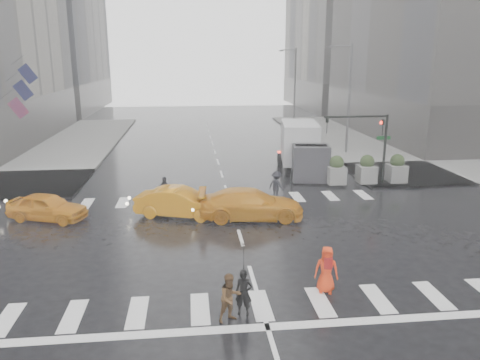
{
  "coord_description": "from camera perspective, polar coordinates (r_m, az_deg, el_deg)",
  "views": [
    {
      "loc": [
        -2.21,
        -19.67,
        7.9
      ],
      "look_at": [
        0.19,
        2.0,
        2.17
      ],
      "focal_mm": 35.0,
      "sensor_mm": 36.0,
      "label": 1
    }
  ],
  "objects": [
    {
      "name": "pedestrian_far_a",
      "position": [
        25.7,
        -9.11,
        -1.44
      ],
      "size": [
        0.98,
        0.6,
        1.67
      ],
      "primitive_type": "imported",
      "rotation": [
        0.0,
        0.0,
        3.14
      ],
      "color": "black",
      "rests_on": "ground"
    },
    {
      "name": "flag_cluster",
      "position": [
        40.35,
        -25.33,
        10.12
      ],
      "size": [
        2.87,
        3.06,
        4.69
      ],
      "color": "#59595B",
      "rests_on": "ground"
    },
    {
      "name": "traffic_signal_pole",
      "position": [
        30.23,
        15.61,
        5.26
      ],
      "size": [
        4.45,
        0.42,
        4.5
      ],
      "color": "black",
      "rests_on": "ground"
    },
    {
      "name": "pedestrian_orange",
      "position": [
        16.64,
        10.49,
        -10.66
      ],
      "size": [
        0.92,
        0.72,
        1.66
      ],
      "rotation": [
        0.0,
        0.0,
        -0.27
      ],
      "color": "#F03710",
      "rests_on": "ground"
    },
    {
      "name": "pedestrian_black",
      "position": [
        14.67,
        0.46,
        -10.44
      ],
      "size": [
        1.21,
        1.22,
        2.43
      ],
      "rotation": [
        0.0,
        0.0,
        -0.3
      ],
      "color": "black",
      "rests_on": "ground"
    },
    {
      "name": "taxi_rear",
      "position": [
        23.55,
        1.34,
        -2.93
      ],
      "size": [
        4.8,
        2.51,
        1.53
      ],
      "primitive_type": "imported",
      "rotation": [
        0.0,
        0.0,
        1.49
      ],
      "color": "orange",
      "rests_on": "ground"
    },
    {
      "name": "street_lamp_near",
      "position": [
        39.99,
        12.99,
        10.11
      ],
      "size": [
        2.15,
        0.22,
        9.0
      ],
      "color": "#59595B",
      "rests_on": "ground"
    },
    {
      "name": "planter_east",
      "position": [
        31.61,
        18.56,
        1.29
      ],
      "size": [
        1.1,
        1.1,
        1.8
      ],
      "color": "gray",
      "rests_on": "ground"
    },
    {
      "name": "planter_mid",
      "position": [
        30.83,
        15.18,
        1.22
      ],
      "size": [
        1.1,
        1.1,
        1.8
      ],
      "color": "gray",
      "rests_on": "ground"
    },
    {
      "name": "taxi_front",
      "position": [
        25.28,
        -22.45,
        -3.05
      ],
      "size": [
        4.28,
        2.8,
        1.35
      ],
      "primitive_type": "imported",
      "rotation": [
        0.0,
        0.0,
        1.24
      ],
      "color": "orange",
      "rests_on": "ground"
    },
    {
      "name": "pedestrian_far_b",
      "position": [
        26.67,
        4.47,
        -0.69
      ],
      "size": [
        1.15,
        1.21,
        1.67
      ],
      "primitive_type": "imported",
      "rotation": [
        0.0,
        0.0,
        2.27
      ],
      "color": "black",
      "rests_on": "ground"
    },
    {
      "name": "sidewalk_ne",
      "position": [
        43.75,
        23.59,
        3.17
      ],
      "size": [
        35.0,
        35.0,
        0.15
      ],
      "primitive_type": "cube",
      "color": "gray",
      "rests_on": "ground"
    },
    {
      "name": "pedestrian_brown",
      "position": [
        14.75,
        -1.2,
        -14.15
      ],
      "size": [
        0.94,
        0.86,
        1.56
      ],
      "primitive_type": "imported",
      "rotation": [
        0.0,
        0.0,
        0.44
      ],
      "color": "#4F351C",
      "rests_on": "ground"
    },
    {
      "name": "planter_west",
      "position": [
        30.16,
        11.64,
        1.14
      ],
      "size": [
        1.1,
        1.1,
        1.8
      ],
      "color": "gray",
      "rests_on": "ground"
    },
    {
      "name": "street_lamp_far",
      "position": [
        59.21,
        6.59,
        11.76
      ],
      "size": [
        2.15,
        0.22,
        9.0
      ],
      "color": "#59595B",
      "rests_on": "ground"
    },
    {
      "name": "building_ne_far",
      "position": [
        82.28,
        17.06,
        19.94
      ],
      "size": [
        26.05,
        26.05,
        36.0
      ],
      "color": "gray",
      "rests_on": "ground"
    },
    {
      "name": "box_truck",
      "position": [
        32.87,
        7.6,
        3.95
      ],
      "size": [
        2.43,
        6.48,
        3.44
      ],
      "rotation": [
        0.0,
        0.0,
        -0.15
      ],
      "color": "silver",
      "rests_on": "ground"
    },
    {
      "name": "taxi_mid",
      "position": [
        24.05,
        -7.31,
        -2.72
      ],
      "size": [
        4.78,
        2.89,
        1.49
      ],
      "primitive_type": "imported",
      "rotation": [
        0.0,
        0.0,
        1.26
      ],
      "color": "orange",
      "rests_on": "ground"
    },
    {
      "name": "road_markings",
      "position": [
        21.31,
        0.08,
        -7.03
      ],
      "size": [
        18.0,
        48.0,
        0.01
      ],
      "primitive_type": null,
      "color": "silver",
      "rests_on": "ground"
    },
    {
      "name": "ground",
      "position": [
        21.31,
        0.08,
        -7.04
      ],
      "size": [
        120.0,
        120.0,
        0.0
      ],
      "primitive_type": "plane",
      "color": "black",
      "rests_on": "ground"
    }
  ]
}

